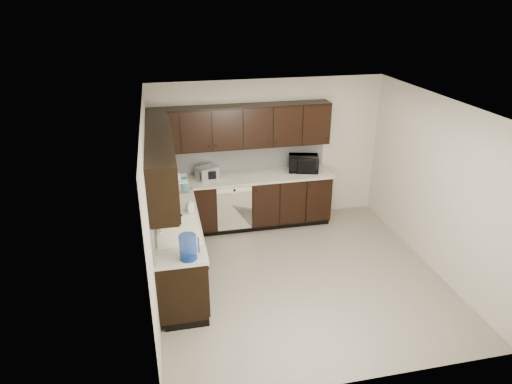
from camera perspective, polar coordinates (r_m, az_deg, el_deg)
floor at (r=6.77m, az=5.41°, el=-10.44°), size 4.00×4.00×0.00m
ceiling at (r=5.75m, az=6.37°, el=10.63°), size 4.00×4.00×0.00m
wall_back at (r=7.95m, az=1.49°, el=5.09°), size 4.00×0.02×2.50m
wall_left at (r=5.89m, az=-13.03°, el=-2.46°), size 0.02×4.00×2.50m
wall_right at (r=7.00m, az=21.64°, el=0.72°), size 0.02×4.00×2.50m
wall_front at (r=4.54m, az=13.62°, el=-11.05°), size 4.00×0.02×2.50m
lower_cabinets at (r=7.30m, az=-4.65°, el=-3.90°), size 3.00×2.80×0.90m
countertop at (r=7.08m, az=-4.80°, el=-0.28°), size 3.03×2.83×0.04m
backsplash at (r=7.15m, az=-6.76°, el=2.15°), size 3.00×2.80×0.48m
upper_cabinets at (r=6.86m, az=-5.93°, el=6.47°), size 3.00×2.80×0.70m
dishwasher at (r=7.54m, az=-2.69°, el=-1.76°), size 0.58×0.04×0.78m
sink at (r=6.05m, az=-9.68°, el=-5.39°), size 0.54×0.82×0.42m
microwave at (r=7.91m, az=5.96°, el=3.56°), size 0.57×0.45×0.28m
soap_bottle_a at (r=6.49m, az=-8.30°, el=-1.59°), size 0.12×0.12×0.20m
soap_bottle_b at (r=6.23m, az=-11.37°, el=-2.56°), size 0.13×0.13×0.27m
toaster_oven at (r=7.59m, az=-6.13°, el=2.41°), size 0.41×0.36×0.21m
storage_bin at (r=7.20m, az=-10.57°, el=0.83°), size 0.55×0.45×0.19m
blue_pitcher at (r=5.35m, az=-8.50°, el=-6.86°), size 0.24×0.24×0.31m
teal_tumbler at (r=7.18m, az=-8.94°, el=0.97°), size 0.12×0.12×0.21m
paper_towel_roll at (r=7.20m, az=-9.94°, el=1.22°), size 0.14×0.14×0.28m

